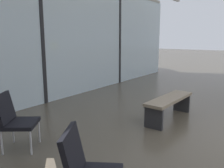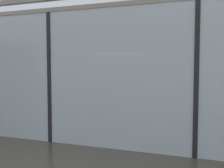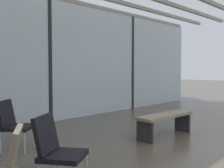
% 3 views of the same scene
% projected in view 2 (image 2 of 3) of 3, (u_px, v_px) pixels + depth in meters
% --- Properties ---
extents(glass_curtain_wall, '(14.00, 0.08, 3.26)m').
position_uv_depth(glass_curtain_wall, '(50.00, 78.00, 6.38)').
color(glass_curtain_wall, silver).
rests_on(glass_curtain_wall, ground).
extents(window_mullion_1, '(0.10, 0.12, 3.26)m').
position_uv_depth(window_mullion_1, '(50.00, 78.00, 6.38)').
color(window_mullion_1, black).
rests_on(window_mullion_1, ground).
extents(window_mullion_2, '(0.10, 0.12, 3.26)m').
position_uv_depth(window_mullion_2, '(196.00, 80.00, 5.22)').
color(window_mullion_2, black).
rests_on(window_mullion_2, ground).
extents(parked_airplane, '(13.70, 4.17, 4.17)m').
position_uv_depth(parked_airplane, '(118.00, 63.00, 10.11)').
color(parked_airplane, silver).
rests_on(parked_airplane, ground).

